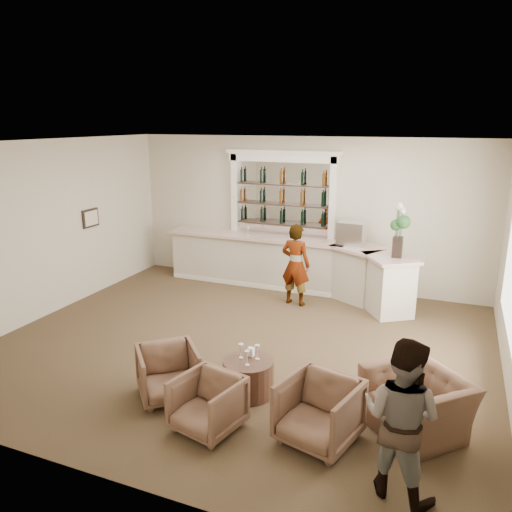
{
  "coord_description": "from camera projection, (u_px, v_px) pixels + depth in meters",
  "views": [
    {
      "loc": [
        3.13,
        -7.0,
        3.63
      ],
      "look_at": [
        -0.1,
        0.9,
        1.3
      ],
      "focal_mm": 35.0,
      "sensor_mm": 36.0,
      "label": 1
    }
  ],
  "objects": [
    {
      "name": "espresso_machine",
      "position": [
        352.0,
        233.0,
        10.28
      ],
      "size": [
        0.56,
        0.48,
        0.48
      ],
      "primitive_type": "cube",
      "rotation": [
        0.0,
        0.0,
        -0.05
      ],
      "color": "silver",
      "rests_on": "bar_counter"
    },
    {
      "name": "cocktail_table",
      "position": [
        248.0,
        377.0,
        6.78
      ],
      "size": [
        0.7,
        0.7,
        0.5
      ],
      "primitive_type": "cylinder",
      "color": "#492D1F",
      "rests_on": "ground"
    },
    {
      "name": "ground",
      "position": [
        241.0,
        344.0,
        8.35
      ],
      "size": [
        8.0,
        8.0,
        0.0
      ],
      "primitive_type": "plane",
      "color": "brown",
      "rests_on": "ground"
    },
    {
      "name": "bar_counter",
      "position": [
        289.0,
        264.0,
        10.93
      ],
      "size": [
        5.72,
        1.8,
        1.14
      ],
      "color": "beige",
      "rests_on": "ground"
    },
    {
      "name": "armchair_center",
      "position": [
        208.0,
        404.0,
        5.98
      ],
      "size": [
        0.89,
        0.9,
        0.68
      ],
      "primitive_type": "imported",
      "rotation": [
        0.0,
        0.0,
        -0.24
      ],
      "color": "brown",
      "rests_on": "ground"
    },
    {
      "name": "wine_glass_tbl_a",
      "position": [
        241.0,
        351.0,
        6.76
      ],
      "size": [
        0.07,
        0.07,
        0.21
      ],
      "primitive_type": null,
      "color": "white",
      "rests_on": "cocktail_table"
    },
    {
      "name": "room_shell",
      "position": [
        266.0,
        200.0,
        8.31
      ],
      "size": [
        8.04,
        7.02,
        3.32
      ],
      "color": "beige",
      "rests_on": "ground"
    },
    {
      "name": "armchair_far",
      "position": [
        417.0,
        403.0,
        5.97
      ],
      "size": [
        1.48,
        1.47,
        0.72
      ],
      "primitive_type": "imported",
      "rotation": [
        0.0,
        0.0,
        -0.77
      ],
      "color": "brown",
      "rests_on": "ground"
    },
    {
      "name": "wine_glass_tbl_b",
      "position": [
        257.0,
        352.0,
        6.73
      ],
      "size": [
        0.07,
        0.07,
        0.21
      ],
      "primitive_type": null,
      "color": "white",
      "rests_on": "cocktail_table"
    },
    {
      "name": "armchair_left",
      "position": [
        168.0,
        373.0,
        6.68
      ],
      "size": [
        1.09,
        1.09,
        0.71
      ],
      "primitive_type": "imported",
      "rotation": [
        0.0,
        0.0,
        0.74
      ],
      "color": "brown",
      "rests_on": "ground"
    },
    {
      "name": "wine_glass_bar_right",
      "position": [
        248.0,
        231.0,
        11.08
      ],
      "size": [
        0.07,
        0.07,
        0.21
      ],
      "primitive_type": null,
      "color": "white",
      "rests_on": "bar_counter"
    },
    {
      "name": "armchair_right",
      "position": [
        319.0,
        412.0,
        5.75
      ],
      "size": [
        1.01,
        1.03,
        0.77
      ],
      "primitive_type": "imported",
      "rotation": [
        0.0,
        0.0,
        -0.26
      ],
      "color": "brown",
      "rests_on": "ground"
    },
    {
      "name": "flower_vase",
      "position": [
        399.0,
        227.0,
        9.23
      ],
      "size": [
        0.27,
        0.27,
        1.04
      ],
      "color": "black",
      "rests_on": "bar_counter"
    },
    {
      "name": "sommelier",
      "position": [
        296.0,
        265.0,
        9.99
      ],
      "size": [
        0.66,
        0.48,
        1.67
      ],
      "primitive_type": "imported",
      "rotation": [
        0.0,
        0.0,
        3.01
      ],
      "color": "gray",
      "rests_on": "ground"
    },
    {
      "name": "napkin_holder",
      "position": [
        251.0,
        352.0,
        6.84
      ],
      "size": [
        0.08,
        0.08,
        0.12
      ],
      "primitive_type": "cube",
      "color": "white",
      "rests_on": "cocktail_table"
    },
    {
      "name": "back_bar_alcove",
      "position": [
        282.0,
        195.0,
        11.04
      ],
      "size": [
        2.64,
        0.25,
        3.0
      ],
      "color": "white",
      "rests_on": "ground"
    },
    {
      "name": "wine_glass_tbl_c",
      "position": [
        247.0,
        358.0,
        6.56
      ],
      "size": [
        0.07,
        0.07,
        0.21
      ],
      "primitive_type": null,
      "color": "white",
      "rests_on": "cocktail_table"
    },
    {
      "name": "wine_glass_bar_left",
      "position": [
        293.0,
        234.0,
        10.77
      ],
      "size": [
        0.07,
        0.07,
        0.21
      ],
      "primitive_type": null,
      "color": "white",
      "rests_on": "bar_counter"
    },
    {
      "name": "guest",
      "position": [
        401.0,
        418.0,
        4.84
      ],
      "size": [
        0.97,
        0.85,
        1.67
      ],
      "primitive_type": "imported",
      "rotation": [
        0.0,
        0.0,
        2.83
      ],
      "color": "gray",
      "rests_on": "ground"
    }
  ]
}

